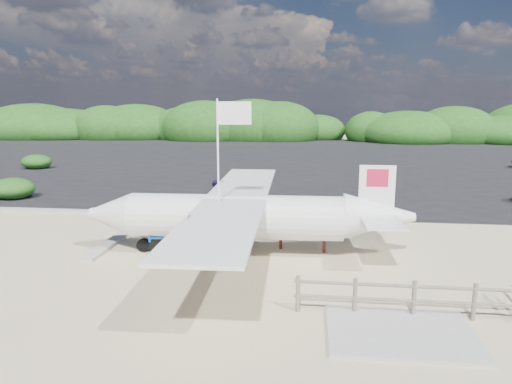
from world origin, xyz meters
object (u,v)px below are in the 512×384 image
baggage_cart (189,250)px  crew_b (215,196)px  signboard (302,251)px  flagpole (220,262)px  crew_a (215,208)px  aircraft_large (487,175)px

baggage_cart → crew_b: (-0.25, 6.23, 0.83)m
crew_b → signboard: bearing=150.6°
baggage_cart → flagpole: flagpole is taller
flagpole → baggage_cart: bearing=138.9°
crew_a → aircraft_large: 25.31m
flagpole → aircraft_large: 27.89m
flagpole → crew_b: 7.72m
signboard → aircraft_large: size_ratio=0.13×
crew_a → aircraft_large: aircraft_large is taller
flagpole → signboard: size_ratio=3.01×
signboard → crew_a: crew_a is taller
crew_a → crew_b: crew_a is taller
baggage_cart → flagpole: bearing=-47.3°
baggage_cart → signboard: (4.30, 0.37, 0.00)m
baggage_cart → flagpole: 1.90m
flagpole → crew_b: (-1.68, 7.48, 0.83)m
signboard → crew_b: size_ratio=1.13×
baggage_cart → aircraft_large: bearing=42.3°
baggage_cart → signboard: size_ratio=1.58×
baggage_cart → signboard: bearing=-1.3°
flagpole → crew_a: (-1.06, 4.39, 0.95)m
aircraft_large → baggage_cart: bearing=46.9°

